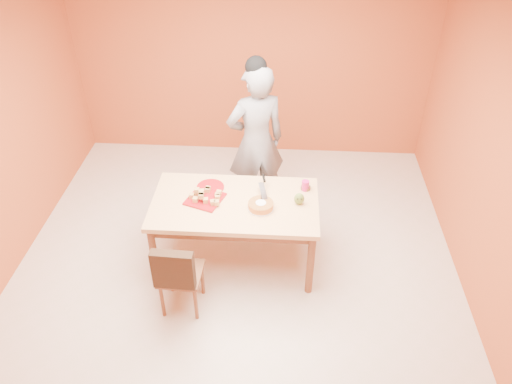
# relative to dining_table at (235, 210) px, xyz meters

# --- Properties ---
(floor) EXTENTS (5.00, 5.00, 0.00)m
(floor) POSITION_rel_dining_table_xyz_m (0.01, -0.28, -0.67)
(floor) COLOR beige
(floor) RESTS_ON ground
(ceiling) EXTENTS (5.00, 5.00, 0.00)m
(ceiling) POSITION_rel_dining_table_xyz_m (0.01, -0.28, 2.03)
(ceiling) COLOR silver
(ceiling) RESTS_ON wall_back
(wall_back) EXTENTS (4.50, 0.00, 4.50)m
(wall_back) POSITION_rel_dining_table_xyz_m (0.01, 2.22, 0.68)
(wall_back) COLOR #AF5028
(wall_back) RESTS_ON floor
(wall_right) EXTENTS (0.00, 5.00, 5.00)m
(wall_right) POSITION_rel_dining_table_xyz_m (2.26, -0.28, 0.68)
(wall_right) COLOR #AF5028
(wall_right) RESTS_ON floor
(dining_table) EXTENTS (1.60, 0.90, 0.76)m
(dining_table) POSITION_rel_dining_table_xyz_m (0.00, 0.00, 0.00)
(dining_table) COLOR #E0B275
(dining_table) RESTS_ON floor
(dining_chair) EXTENTS (0.40, 0.46, 0.83)m
(dining_chair) POSITION_rel_dining_table_xyz_m (-0.44, -0.65, -0.23)
(dining_chair) COLOR brown
(dining_chair) RESTS_ON floor
(pastry_pile) EXTENTS (0.29, 0.29, 0.09)m
(pastry_pile) POSITION_rel_dining_table_xyz_m (-0.29, 0.02, 0.16)
(pastry_pile) COLOR #D5B25B
(pastry_pile) RESTS_ON pastry_platter
(person) EXTENTS (0.76, 0.63, 1.78)m
(person) POSITION_rel_dining_table_xyz_m (0.15, 0.91, 0.22)
(person) COLOR gray
(person) RESTS_ON floor
(pastry_platter) EXTENTS (0.41, 0.41, 0.02)m
(pastry_platter) POSITION_rel_dining_table_xyz_m (-0.29, 0.02, 0.10)
(pastry_platter) COLOR maroon
(pastry_platter) RESTS_ON dining_table
(red_dinner_plate) EXTENTS (0.30, 0.30, 0.02)m
(red_dinner_plate) POSITION_rel_dining_table_xyz_m (-0.26, 0.21, 0.10)
(red_dinner_plate) COLOR maroon
(red_dinner_plate) RESTS_ON dining_table
(white_cake_plate) EXTENTS (0.32, 0.32, 0.01)m
(white_cake_plate) POSITION_rel_dining_table_xyz_m (0.25, -0.08, 0.10)
(white_cake_plate) COLOR white
(white_cake_plate) RESTS_ON dining_table
(sponge_cake) EXTENTS (0.30, 0.30, 0.05)m
(sponge_cake) POSITION_rel_dining_table_xyz_m (0.25, -0.08, 0.13)
(sponge_cake) COLOR orange
(sponge_cake) RESTS_ON white_cake_plate
(cake_server) EXTENTS (0.10, 0.28, 0.01)m
(cake_server) POSITION_rel_dining_table_xyz_m (0.26, 0.10, 0.17)
(cake_server) COLOR silver
(cake_server) RESTS_ON sponge_cake
(egg_ornament) EXTENTS (0.12, 0.11, 0.12)m
(egg_ornament) POSITION_rel_dining_table_xyz_m (0.61, 0.01, 0.16)
(egg_ornament) COLOR olive
(egg_ornament) RESTS_ON dining_table
(magenta_glass) EXTENTS (0.09, 0.09, 0.10)m
(magenta_glass) POSITION_rel_dining_table_xyz_m (0.68, 0.24, 0.15)
(magenta_glass) COLOR #C31D6B
(magenta_glass) RESTS_ON dining_table
(checker_tin) EXTENTS (0.11, 0.11, 0.03)m
(checker_tin) POSITION_rel_dining_table_xyz_m (0.68, 0.26, 0.11)
(checker_tin) COLOR #381C0F
(checker_tin) RESTS_ON dining_table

